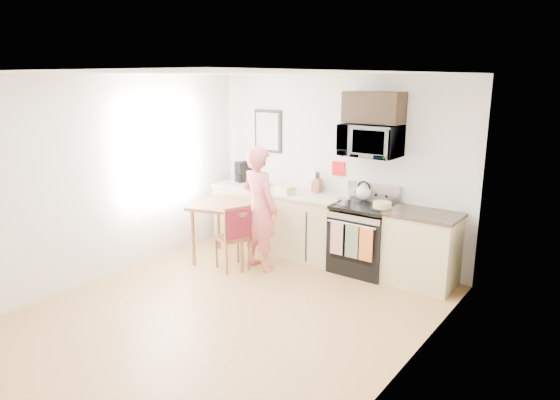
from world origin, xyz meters
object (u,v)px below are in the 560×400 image
Objects in this scene: dining_table at (229,210)px; range at (363,240)px; person at (259,208)px; cake at (382,206)px; chair at (236,230)px; microwave at (371,141)px.

range is at bearing 23.38° from dining_table.
dining_table is at bearing 13.55° from person.
dining_table is 3.38× the size of cake.
person is (-1.19, -0.73, 0.41)m from range.
range is 1.26× the size of chair.
dining_table is 2.13m from cake.
cake is at bearing 53.59° from chair.
chair reaches higher than dining_table.
microwave reaches higher than dining_table.
microwave is at bearing 90.06° from range.
range is 1.21× the size of dining_table.
microwave is 2.18m from dining_table.
microwave reaches higher than cake.
cake is (1.47, 0.66, 0.12)m from person.
cake reaches higher than dining_table.
cake reaches higher than chair.
range is 1.53× the size of microwave.
chair is 1.93m from cake.
range is 1.33m from microwave.
chair is at bearing -36.61° from dining_table.
range is 1.45m from person.
dining_table is at bearing -153.76° from microwave.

